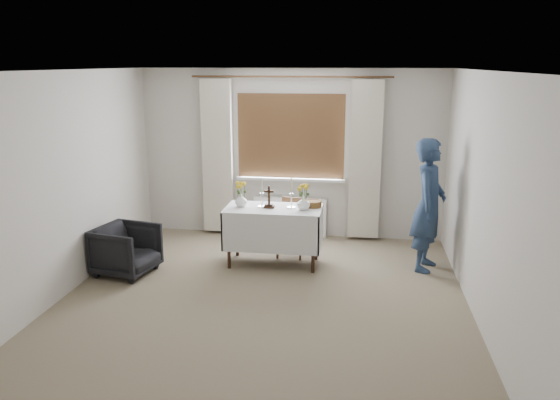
# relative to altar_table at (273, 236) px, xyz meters

# --- Properties ---
(ground) EXTENTS (5.00, 5.00, 0.00)m
(ground) POSITION_rel_altar_table_xyz_m (0.06, -1.21, -0.38)
(ground) COLOR #83765B
(ground) RESTS_ON ground
(altar_table) EXTENTS (1.24, 0.64, 0.76)m
(altar_table) POSITION_rel_altar_table_xyz_m (0.00, 0.00, 0.00)
(altar_table) COLOR silver
(altar_table) RESTS_ON ground
(wooden_chair) EXTENTS (0.40, 0.40, 0.79)m
(wooden_chair) POSITION_rel_altar_table_xyz_m (0.19, 0.35, 0.02)
(wooden_chair) COLOR brown
(wooden_chair) RESTS_ON ground
(armchair) EXTENTS (0.81, 0.79, 0.62)m
(armchair) POSITION_rel_altar_table_xyz_m (-1.76, -0.60, -0.07)
(armchair) COLOR black
(armchair) RESTS_ON ground
(person) EXTENTS (0.56, 0.70, 1.68)m
(person) POSITION_rel_altar_table_xyz_m (1.95, 0.12, 0.46)
(person) COLOR navy
(person) RESTS_ON ground
(radiator) EXTENTS (1.10, 0.10, 0.60)m
(radiator) POSITION_rel_altar_table_xyz_m (0.06, 1.21, -0.08)
(radiator) COLOR white
(radiator) RESTS_ON ground
(wooden_cross) EXTENTS (0.13, 0.10, 0.29)m
(wooden_cross) POSITION_rel_altar_table_xyz_m (-0.06, 0.00, 0.52)
(wooden_cross) COLOR black
(wooden_cross) RESTS_ON altar_table
(candlestick_left) EXTENTS (0.14, 0.14, 0.38)m
(candlestick_left) POSITION_rel_altar_table_xyz_m (-0.15, 0.03, 0.57)
(candlestick_left) COLOR white
(candlestick_left) RESTS_ON altar_table
(candlestick_right) EXTENTS (0.11, 0.11, 0.39)m
(candlestick_right) POSITION_rel_altar_table_xyz_m (0.23, 0.04, 0.58)
(candlestick_right) COLOR white
(candlestick_right) RESTS_ON altar_table
(flower_vase_left) EXTENTS (0.20, 0.20, 0.17)m
(flower_vase_left) POSITION_rel_altar_table_xyz_m (-0.43, 0.01, 0.46)
(flower_vase_left) COLOR white
(flower_vase_left) RESTS_ON altar_table
(flower_vase_right) EXTENTS (0.18, 0.18, 0.18)m
(flower_vase_right) POSITION_rel_altar_table_xyz_m (0.39, -0.03, 0.47)
(flower_vase_right) COLOR white
(flower_vase_right) RESTS_ON altar_table
(wicker_basket) EXTENTS (0.27, 0.27, 0.08)m
(wicker_basket) POSITION_rel_altar_table_xyz_m (0.50, 0.13, 0.42)
(wicker_basket) COLOR brown
(wicker_basket) RESTS_ON altar_table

